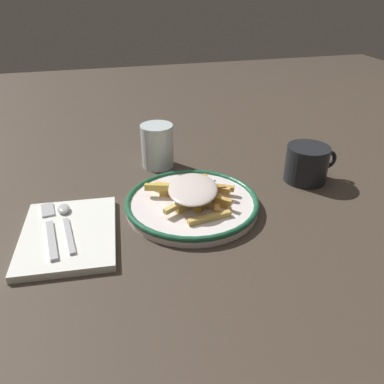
{
  "coord_description": "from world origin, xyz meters",
  "views": [
    {
      "loc": [
        -0.16,
        -0.61,
        0.4
      ],
      "look_at": [
        0.0,
        0.0,
        0.04
      ],
      "focal_mm": 36.37,
      "sensor_mm": 36.0,
      "label": 1
    }
  ],
  "objects_px": {
    "plate": "(192,203)",
    "coffee_mug": "(307,164)",
    "fries_heap": "(194,192)",
    "fork": "(50,229)",
    "spoon": "(66,219)",
    "water_glass": "(157,146)",
    "napkin": "(69,234)"
  },
  "relations": [
    {
      "from": "plate",
      "to": "coffee_mug",
      "type": "height_order",
      "value": "coffee_mug"
    },
    {
      "from": "plate",
      "to": "fries_heap",
      "type": "height_order",
      "value": "fries_heap"
    },
    {
      "from": "plate",
      "to": "fork",
      "type": "bearing_deg",
      "value": -174.11
    },
    {
      "from": "fork",
      "to": "coffee_mug",
      "type": "distance_m",
      "value": 0.53
    },
    {
      "from": "spoon",
      "to": "water_glass",
      "type": "xyz_separation_m",
      "value": [
        0.2,
        0.21,
        0.03
      ]
    },
    {
      "from": "fork",
      "to": "spoon",
      "type": "relative_size",
      "value": 1.16
    },
    {
      "from": "plate",
      "to": "water_glass",
      "type": "bearing_deg",
      "value": 98.16
    },
    {
      "from": "fries_heap",
      "to": "coffee_mug",
      "type": "xyz_separation_m",
      "value": [
        0.26,
        0.05,
        0.0
      ]
    },
    {
      "from": "plate",
      "to": "fork",
      "type": "xyz_separation_m",
      "value": [
        -0.26,
        -0.03,
        0.0
      ]
    },
    {
      "from": "fork",
      "to": "spoon",
      "type": "distance_m",
      "value": 0.03
    },
    {
      "from": "plate",
      "to": "coffee_mug",
      "type": "xyz_separation_m",
      "value": [
        0.27,
        0.05,
        0.03
      ]
    },
    {
      "from": "plate",
      "to": "spoon",
      "type": "bearing_deg",
      "value": -179.02
    },
    {
      "from": "napkin",
      "to": "coffee_mug",
      "type": "height_order",
      "value": "coffee_mug"
    },
    {
      "from": "fries_heap",
      "to": "napkin",
      "type": "distance_m",
      "value": 0.24
    },
    {
      "from": "plate",
      "to": "napkin",
      "type": "distance_m",
      "value": 0.23
    },
    {
      "from": "plate",
      "to": "fries_heap",
      "type": "bearing_deg",
      "value": -18.22
    },
    {
      "from": "plate",
      "to": "coffee_mug",
      "type": "bearing_deg",
      "value": 10.75
    },
    {
      "from": "plate",
      "to": "fries_heap",
      "type": "xyz_separation_m",
      "value": [
        0.0,
        -0.0,
        0.02
      ]
    },
    {
      "from": "water_glass",
      "to": "coffee_mug",
      "type": "distance_m",
      "value": 0.33
    },
    {
      "from": "plate",
      "to": "coffee_mug",
      "type": "relative_size",
      "value": 2.21
    },
    {
      "from": "spoon",
      "to": "coffee_mug",
      "type": "xyz_separation_m",
      "value": [
        0.5,
        0.05,
        0.02
      ]
    },
    {
      "from": "fries_heap",
      "to": "napkin",
      "type": "height_order",
      "value": "fries_heap"
    },
    {
      "from": "water_glass",
      "to": "fries_heap",
      "type": "bearing_deg",
      "value": -80.96
    },
    {
      "from": "water_glass",
      "to": "napkin",
      "type": "bearing_deg",
      "value": -129.43
    },
    {
      "from": "spoon",
      "to": "water_glass",
      "type": "distance_m",
      "value": 0.29
    },
    {
      "from": "spoon",
      "to": "coffee_mug",
      "type": "bearing_deg",
      "value": 6.26
    },
    {
      "from": "fork",
      "to": "spoon",
      "type": "bearing_deg",
      "value": 41.79
    },
    {
      "from": "plate",
      "to": "spoon",
      "type": "xyz_separation_m",
      "value": [
        -0.23,
        -0.0,
        0.01
      ]
    },
    {
      "from": "napkin",
      "to": "coffee_mug",
      "type": "xyz_separation_m",
      "value": [
        0.5,
        0.09,
        0.03
      ]
    },
    {
      "from": "fries_heap",
      "to": "water_glass",
      "type": "relative_size",
      "value": 1.73
    },
    {
      "from": "napkin",
      "to": "fork",
      "type": "bearing_deg",
      "value": 157.63
    },
    {
      "from": "fries_heap",
      "to": "spoon",
      "type": "bearing_deg",
      "value": -179.31
    }
  ]
}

